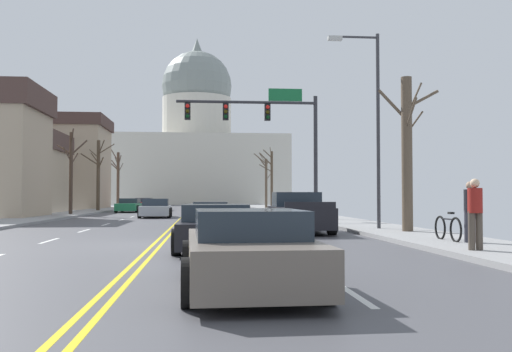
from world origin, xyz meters
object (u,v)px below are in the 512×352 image
(sedan_near_02, at_px, (215,228))
(sedan_oncoming_00, at_px, (156,209))
(sedan_oncoming_01, at_px, (130,206))
(sedan_near_03, at_px, (248,251))
(sedan_oncoming_02, at_px, (144,204))
(sedan_near_00, at_px, (209,214))
(pedestrian_00, at_px, (470,208))
(pickup_truck_near_01, at_px, (298,214))
(bicycle_parked, at_px, (448,228))
(street_lamp_right, at_px, (372,113))
(pedestrian_01, at_px, (475,210))
(signal_gantry, at_px, (267,124))

(sedan_near_02, xyz_separation_m, sedan_oncoming_00, (-3.47, 22.94, 0.01))
(sedan_near_02, xyz_separation_m, sedan_oncoming_01, (-6.73, 35.16, -0.00))
(sedan_near_03, distance_m, sedan_oncoming_02, 54.48)
(sedan_near_00, height_order, pedestrian_00, pedestrian_00)
(pickup_truck_near_01, relative_size, bicycle_parked, 2.97)
(sedan_oncoming_00, height_order, bicycle_parked, sedan_oncoming_00)
(sedan_near_00, height_order, sedan_near_02, sedan_near_02)
(pedestrian_00, bearing_deg, pickup_truck_near_01, 117.71)
(sedan_oncoming_02, distance_m, pedestrian_00, 49.57)
(sedan_oncoming_02, bearing_deg, sedan_near_00, -79.11)
(pedestrian_00, bearing_deg, sedan_oncoming_00, 114.58)
(street_lamp_right, bearing_deg, sedan_near_03, -114.12)
(sedan_oncoming_01, distance_m, pedestrian_00, 37.72)
(street_lamp_right, height_order, sedan_oncoming_00, street_lamp_right)
(street_lamp_right, relative_size, sedan_oncoming_01, 1.64)
(sedan_oncoming_02, distance_m, pedestrian_01, 51.42)
(street_lamp_right, xyz_separation_m, bicycle_parked, (0.38, -6.09, -4.21))
(street_lamp_right, height_order, pickup_truck_near_01, street_lamp_right)
(signal_gantry, height_order, sedan_oncoming_00, signal_gantry)
(signal_gantry, distance_m, sedan_oncoming_02, 33.08)
(sedan_near_00, bearing_deg, sedan_oncoming_00, 108.19)
(bicycle_parked, bearing_deg, sedan_near_00, 119.81)
(sedan_near_03, bearing_deg, bicycle_parked, 48.51)
(sedan_oncoming_00, bearing_deg, sedan_oncoming_02, 97.67)
(signal_gantry, bearing_deg, bicycle_parked, -77.58)
(sedan_oncoming_01, bearing_deg, pedestrian_00, -68.64)
(sedan_oncoming_01, bearing_deg, sedan_oncoming_00, -75.05)
(sedan_oncoming_01, distance_m, sedan_oncoming_02, 12.48)
(signal_gantry, relative_size, sedan_near_00, 1.77)
(sedan_near_02, height_order, pedestrian_00, pedestrian_00)
(bicycle_parked, bearing_deg, sedan_oncoming_01, 111.30)
(pickup_truck_near_01, distance_m, sedan_near_03, 13.64)
(sedan_oncoming_02, bearing_deg, sedan_near_02, -81.88)
(pedestrian_00, bearing_deg, street_lamp_right, 95.95)
(sedan_near_03, height_order, sedan_oncoming_00, sedan_oncoming_00)
(sedan_near_03, bearing_deg, sedan_near_02, 93.45)
(pedestrian_00, relative_size, pedestrian_01, 0.99)
(sedan_near_02, height_order, sedan_oncoming_00, sedan_oncoming_00)
(sedan_near_00, xyz_separation_m, sedan_oncoming_02, (-6.77, 35.17, 0.03))
(sedan_near_00, bearing_deg, sedan_near_03, -88.75)
(pickup_truck_near_01, xyz_separation_m, sedan_oncoming_00, (-6.85, 15.99, -0.13))
(sedan_near_00, height_order, pedestrian_01, pedestrian_01)
(pedestrian_00, bearing_deg, sedan_near_03, -136.01)
(sedan_near_00, bearing_deg, pedestrian_01, -67.30)
(sedan_near_02, bearing_deg, pickup_truck_near_01, 64.05)
(sedan_near_02, relative_size, sedan_near_03, 1.02)
(signal_gantry, relative_size, sedan_near_02, 1.70)
(sedan_oncoming_02, bearing_deg, bicycle_parked, -73.96)
(sedan_near_03, distance_m, pedestrian_01, 7.12)
(pedestrian_01, height_order, bicycle_parked, pedestrian_01)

